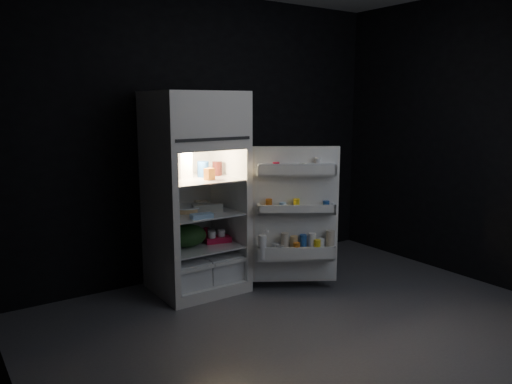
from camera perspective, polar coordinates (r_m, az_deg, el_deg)
floor at (r=3.88m, az=7.12°, el=-15.60°), size 4.00×3.40×0.00m
wall_back at (r=4.91m, az=-5.82°, el=6.23°), size 4.00×0.00×2.70m
wall_left at (r=2.65m, az=-26.69°, el=1.85°), size 0.00×3.40×2.70m
wall_right at (r=5.07m, az=24.78°, el=5.48°), size 0.00×3.40×2.70m
refrigerator at (r=4.47m, az=-7.10°, el=0.72°), size 0.76×0.71×1.78m
fridge_door at (r=4.42m, az=4.59°, el=-2.98°), size 0.71×0.54×1.22m
milk_jug at (r=4.44m, az=-8.49°, el=3.12°), size 0.16×0.16×0.24m
mayo_jar at (r=4.50m, az=-6.07°, el=2.62°), size 0.13×0.13×0.14m
jam_jar at (r=4.57m, az=-4.46°, el=2.70°), size 0.11×0.11×0.13m
amber_bottle at (r=4.43m, az=-10.47°, el=2.91°), size 0.08×0.08×0.22m
small_carton at (r=4.32m, az=-5.35°, el=2.06°), size 0.10×0.08×0.10m
egg_carton at (r=4.47m, az=-5.59°, el=-1.79°), size 0.28×0.17×0.07m
pie at (r=4.51m, az=-7.98°, el=-1.93°), size 0.35×0.35×0.04m
flat_package at (r=4.21m, az=-6.23°, el=-2.73°), size 0.19×0.11×0.04m
wrapped_pkg at (r=4.70m, az=-6.20°, el=-1.32°), size 0.13×0.12×0.05m
produce_bag at (r=4.46m, az=-7.87°, el=-4.97°), size 0.37×0.32×0.20m
yogurt_tray at (r=4.59m, az=-4.41°, el=-5.43°), size 0.26×0.17×0.05m
small_can_red at (r=4.76m, az=-5.65°, el=-4.63°), size 0.07×0.07×0.09m
small_can_silver at (r=4.74m, az=-5.14°, el=-4.69°), size 0.08×0.08×0.09m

